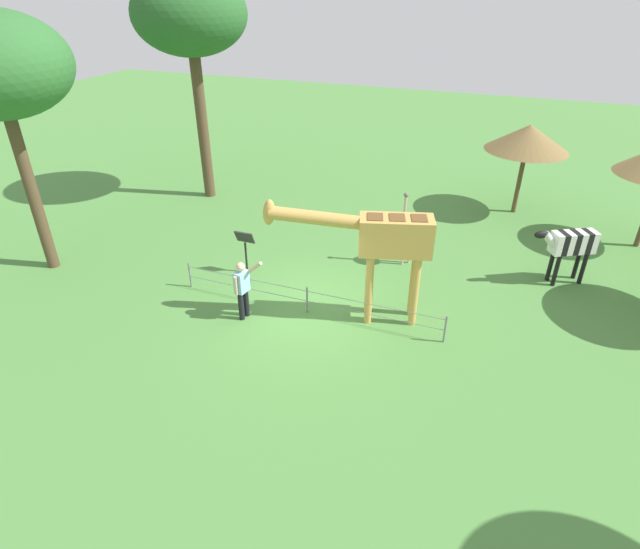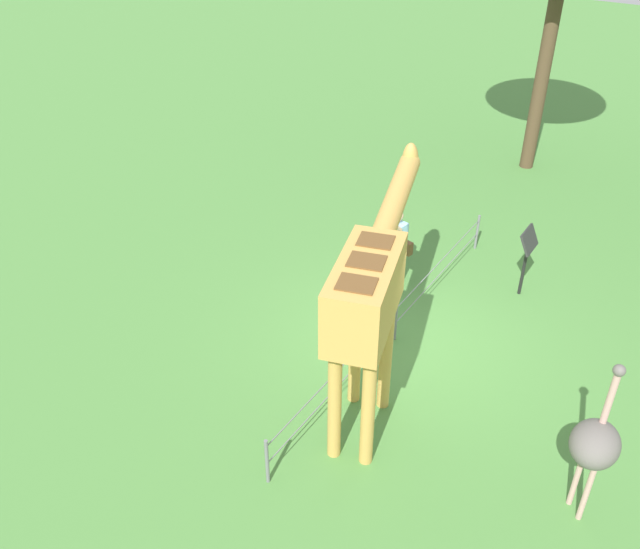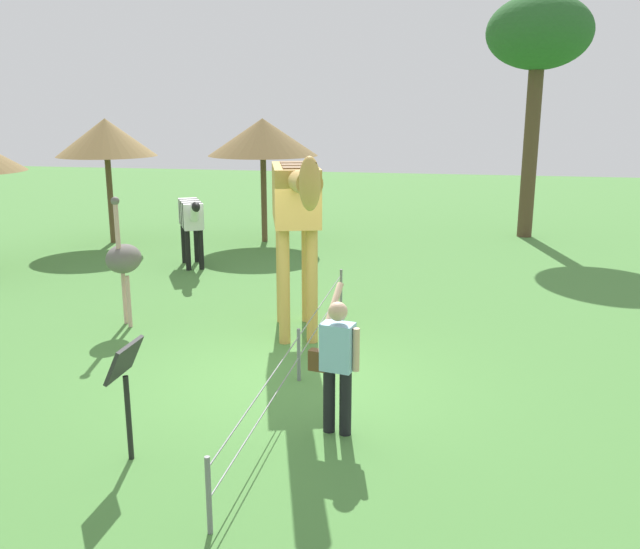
% 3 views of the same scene
% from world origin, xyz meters
% --- Properties ---
extents(ground_plane, '(60.00, 60.00, 0.00)m').
position_xyz_m(ground_plane, '(0.00, 0.00, 0.00)').
color(ground_plane, '#4C843D').
extents(giraffe, '(3.94, 1.60, 3.14)m').
position_xyz_m(giraffe, '(-1.70, -0.25, 2.19)').
color(giraffe, gold).
rests_on(giraffe, ground_plane).
extents(visitor, '(0.72, 0.59, 1.68)m').
position_xyz_m(visitor, '(1.39, 0.93, 0.90)').
color(visitor, black).
rests_on(visitor, ground_plane).
extents(ostrich, '(0.70, 0.56, 2.25)m').
position_xyz_m(ostrich, '(-1.79, -3.29, 1.18)').
color(ostrich, '#CC9E93').
rests_on(ostrich, ground_plane).
extents(info_sign, '(0.56, 0.21, 1.32)m').
position_xyz_m(info_sign, '(2.43, -1.13, 0.95)').
color(info_sign, black).
rests_on(info_sign, ground_plane).
extents(wire_fence, '(7.05, 0.05, 0.75)m').
position_xyz_m(wire_fence, '(0.00, 0.16, 0.40)').
color(wire_fence, slate).
rests_on(wire_fence, ground_plane).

